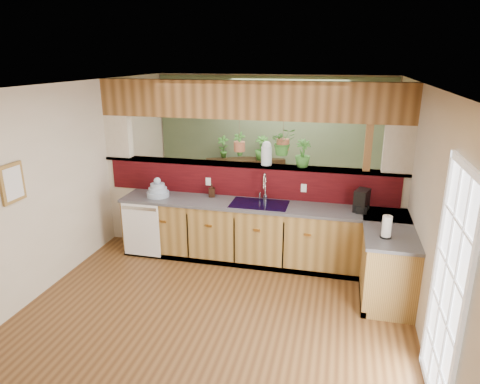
% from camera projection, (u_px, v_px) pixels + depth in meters
% --- Properties ---
extents(ground, '(4.60, 7.00, 0.01)m').
position_uv_depth(ground, '(225.00, 292.00, 5.56)').
color(ground, brown).
rests_on(ground, ground).
extents(ceiling, '(4.60, 7.00, 0.01)m').
position_uv_depth(ceiling, '(223.00, 87.00, 4.77)').
color(ceiling, brown).
rests_on(ceiling, ground).
extents(wall_back, '(4.60, 0.02, 2.60)m').
position_uv_depth(wall_back, '(272.00, 143.00, 8.41)').
color(wall_back, beige).
rests_on(wall_back, ground).
extents(wall_left, '(0.02, 7.00, 2.60)m').
position_uv_depth(wall_left, '(57.00, 184.00, 5.68)').
color(wall_left, beige).
rests_on(wall_left, ground).
extents(wall_right, '(0.02, 7.00, 2.60)m').
position_uv_depth(wall_right, '(427.00, 213.00, 4.66)').
color(wall_right, beige).
rests_on(wall_right, ground).
extents(pass_through_partition, '(4.60, 0.21, 2.60)m').
position_uv_depth(pass_through_partition, '(250.00, 177.00, 6.44)').
color(pass_through_partition, beige).
rests_on(pass_through_partition, ground).
extents(pass_through_ledge, '(4.60, 0.21, 0.04)m').
position_uv_depth(pass_through_ledge, '(248.00, 165.00, 6.40)').
color(pass_through_ledge, brown).
rests_on(pass_through_ledge, ground).
extents(header_beam, '(4.60, 0.15, 0.55)m').
position_uv_depth(header_beam, '(249.00, 100.00, 6.11)').
color(header_beam, brown).
rests_on(header_beam, ground).
extents(sage_backwall, '(4.55, 0.02, 2.55)m').
position_uv_depth(sage_backwall, '(271.00, 143.00, 8.39)').
color(sage_backwall, '#556947').
rests_on(sage_backwall, ground).
extents(countertop, '(4.14, 1.52, 0.90)m').
position_uv_depth(countertop, '(298.00, 240.00, 6.04)').
color(countertop, olive).
rests_on(countertop, ground).
extents(dishwasher, '(0.58, 0.03, 0.82)m').
position_uv_depth(dishwasher, '(141.00, 230.00, 6.37)').
color(dishwasher, white).
rests_on(dishwasher, ground).
extents(navy_sink, '(0.82, 0.50, 0.18)m').
position_uv_depth(navy_sink, '(259.00, 209.00, 6.16)').
color(navy_sink, black).
rests_on(navy_sink, countertop).
extents(french_door, '(0.06, 1.02, 2.16)m').
position_uv_depth(french_door, '(447.00, 294.00, 3.53)').
color(french_door, white).
rests_on(french_door, ground).
extents(framed_print, '(0.04, 0.35, 0.45)m').
position_uv_depth(framed_print, '(12.00, 183.00, 4.85)').
color(framed_print, olive).
rests_on(framed_print, wall_left).
extents(faucet, '(0.19, 0.19, 0.42)m').
position_uv_depth(faucet, '(265.00, 186.00, 6.21)').
color(faucet, '#B7B7B2').
rests_on(faucet, countertop).
extents(dish_stack, '(0.34, 0.34, 0.30)m').
position_uv_depth(dish_stack, '(158.00, 191.00, 6.44)').
color(dish_stack, '#95A8C0').
rests_on(dish_stack, countertop).
extents(soap_dispenser, '(0.11, 0.11, 0.20)m').
position_uv_depth(soap_dispenser, '(212.00, 190.00, 6.42)').
color(soap_dispenser, '#361F13').
rests_on(soap_dispenser, countertop).
extents(coffee_maker, '(0.16, 0.27, 0.30)m').
position_uv_depth(coffee_maker, '(362.00, 201.00, 5.82)').
color(coffee_maker, black).
rests_on(coffee_maker, countertop).
extents(paper_towel, '(0.13, 0.13, 0.29)m').
position_uv_depth(paper_towel, '(387.00, 227.00, 4.97)').
color(paper_towel, black).
rests_on(paper_towel, countertop).
extents(glass_jar, '(0.16, 0.16, 0.36)m').
position_uv_depth(glass_jar, '(267.00, 153.00, 6.28)').
color(glass_jar, silver).
rests_on(glass_jar, pass_through_ledge).
extents(ledge_plant_right, '(0.30, 0.30, 0.40)m').
position_uv_depth(ledge_plant_right, '(303.00, 153.00, 6.15)').
color(ledge_plant_right, '#2F6724').
rests_on(ledge_plant_right, pass_through_ledge).
extents(hanging_plant_a, '(0.21, 0.17, 0.47)m').
position_uv_depth(hanging_plant_a, '(239.00, 137.00, 6.30)').
color(hanging_plant_a, brown).
rests_on(hanging_plant_a, header_beam).
extents(hanging_plant_b, '(0.45, 0.42, 0.52)m').
position_uv_depth(hanging_plant_b, '(283.00, 130.00, 6.12)').
color(hanging_plant_b, brown).
rests_on(hanging_plant_b, header_beam).
extents(shelving_console, '(1.55, 0.98, 1.01)m').
position_uv_depth(shelving_console, '(245.00, 184.00, 8.53)').
color(shelving_console, black).
rests_on(shelving_console, ground).
extents(shelf_plant_a, '(0.24, 0.17, 0.44)m').
position_uv_depth(shelf_plant_a, '(223.00, 147.00, 8.41)').
color(shelf_plant_a, '#2F6724').
rests_on(shelf_plant_a, shelving_console).
extents(shelf_plant_b, '(0.28, 0.28, 0.46)m').
position_uv_depth(shelf_plant_b, '(261.00, 148.00, 8.23)').
color(shelf_plant_b, '#2F6724').
rests_on(shelf_plant_b, shelving_console).
extents(floor_plant, '(0.83, 0.78, 0.73)m').
position_uv_depth(floor_plant, '(299.00, 208.00, 7.55)').
color(floor_plant, '#2F6724').
rests_on(floor_plant, ground).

